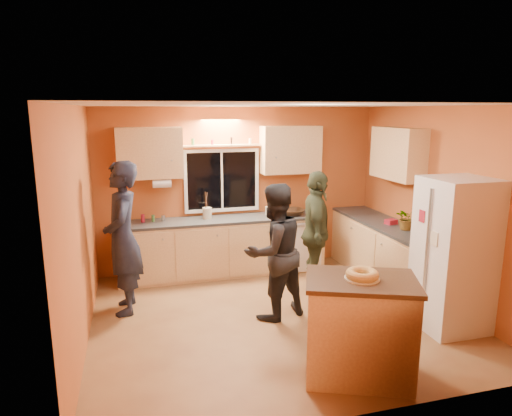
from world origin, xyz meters
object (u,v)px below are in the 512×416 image
object	(u,v)px
island	(359,327)
person_right	(316,233)
person_left	(123,238)
refrigerator	(454,255)
person_center	(274,252)

from	to	relation	value
island	person_right	world-z (taller)	person_right
person_right	person_left	bearing A→B (deg)	107.61
refrigerator	person_right	bearing A→B (deg)	127.84
island	person_right	bearing A→B (deg)	101.15
person_left	person_right	world-z (taller)	person_left
refrigerator	person_right	distance (m)	1.83
island	person_left	distance (m)	3.09
person_left	person_center	distance (m)	1.91
refrigerator	person_center	size ratio (longest dim) A/B	1.06
island	person_right	xyz separation A→B (m)	(0.42, 2.09, 0.36)
refrigerator	island	bearing A→B (deg)	-157.10
person_center	person_right	bearing A→B (deg)	-162.58
island	person_left	world-z (taller)	person_left
person_left	person_right	distance (m)	2.60
person_left	refrigerator	bearing A→B (deg)	69.16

